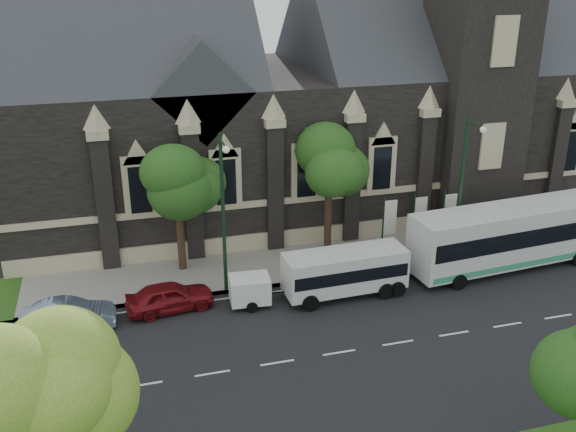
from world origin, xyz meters
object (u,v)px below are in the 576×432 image
object	(u,v)px
banner_flag_left	(388,221)
banner_flag_center	(418,218)
tree_park_near	(40,399)
street_lamp_mid	(224,207)
sedan	(68,315)
box_trailer	(250,289)
car_far_red	(170,297)
tree_walk_left	(180,177)
banner_flag_right	(447,214)
tree_walk_right	(332,163)
tour_coach	(514,235)
shuttle_bus	(345,270)
street_lamp_near	(463,183)

from	to	relation	value
banner_flag_left	banner_flag_center	xyz separation A→B (m)	(2.00, 0.00, 0.00)
banner_flag_center	tree_park_near	bearing A→B (deg)	-138.46
street_lamp_mid	sedan	xyz separation A→B (m)	(-8.23, -1.46, -4.36)
box_trailer	car_far_red	size ratio (longest dim) A/B	0.68
banner_flag_left	banner_flag_center	world-z (taller)	same
tree_park_near	banner_flag_left	distance (m)	25.65
tree_walk_left	banner_flag_right	bearing A→B (deg)	-6.04
tree_walk_left	box_trailer	bearing A→B (deg)	-62.14
tree_walk_left	banner_flag_right	distance (m)	16.52
tree_walk_right	box_trailer	world-z (taller)	tree_walk_right
box_trailer	tour_coach	bearing A→B (deg)	5.61
banner_flag_center	tree_walk_left	bearing A→B (deg)	173.11
shuttle_bus	tree_walk_right	bearing A→B (deg)	77.59
tree_park_near	tree_walk_right	world-z (taller)	tree_park_near
tree_walk_left	shuttle_bus	world-z (taller)	tree_walk_left
tree_walk_left	street_lamp_mid	bearing A→B (deg)	-63.53
banner_flag_left	sedan	xyz separation A→B (m)	(-18.52, -3.37, -1.63)
tree_walk_left	banner_flag_left	bearing A→B (deg)	-8.02
tree_walk_right	street_lamp_mid	world-z (taller)	street_lamp_mid
banner_flag_center	banner_flag_right	xyz separation A→B (m)	(2.00, 0.00, 0.00)
tree_walk_left	banner_flag_left	xyz separation A→B (m)	(12.08, -1.70, -3.35)
tree_park_near	street_lamp_near	size ratio (longest dim) A/B	0.95
tour_coach	car_far_red	size ratio (longest dim) A/B	2.90
banner_flag_right	car_far_red	distance (m)	17.78
street_lamp_mid	car_far_red	distance (m)	5.47
banner_flag_right	shuttle_bus	size ratio (longest dim) A/B	0.59
tree_walk_left	street_lamp_mid	xyz separation A→B (m)	(1.80, -3.61, -0.62)
street_lamp_near	sedan	bearing A→B (deg)	-176.23
banner_flag_center	car_far_red	world-z (taller)	banner_flag_center
street_lamp_near	banner_flag_left	size ratio (longest dim) A/B	2.25
tree_park_near	shuttle_bus	size ratio (longest dim) A/B	1.27
banner_flag_left	tour_coach	size ratio (longest dim) A/B	0.30
banner_flag_left	car_far_red	world-z (taller)	banner_flag_left
banner_flag_left	sedan	world-z (taller)	banner_flag_left
shuttle_bus	banner_flag_right	bearing A→B (deg)	23.47
street_lamp_mid	car_far_red	bearing A→B (deg)	-163.05
street_lamp_mid	box_trailer	world-z (taller)	street_lamp_mid
tree_walk_left	box_trailer	size ratio (longest dim) A/B	2.47
tree_walk_right	car_far_red	xyz separation A→B (m)	(-10.40, -4.59, -5.04)
tree_walk_right	box_trailer	xyz separation A→B (m)	(-6.26, -5.21, -4.89)
street_lamp_mid	banner_flag_right	size ratio (longest dim) A/B	2.25
box_trailer	sedan	distance (m)	9.19
street_lamp_near	car_far_red	world-z (taller)	street_lamp_near
tree_walk_left	car_far_red	world-z (taller)	tree_walk_left
street_lamp_mid	tour_coach	bearing A→B (deg)	-4.38
tree_walk_left	box_trailer	distance (m)	7.60
tour_coach	shuttle_bus	distance (m)	10.80
tree_walk_left	street_lamp_near	world-z (taller)	street_lamp_near
tree_park_near	street_lamp_near	xyz separation A→B (m)	(21.77, 15.86, -1.30)
car_far_red	banner_flag_center	bearing A→B (deg)	-86.24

